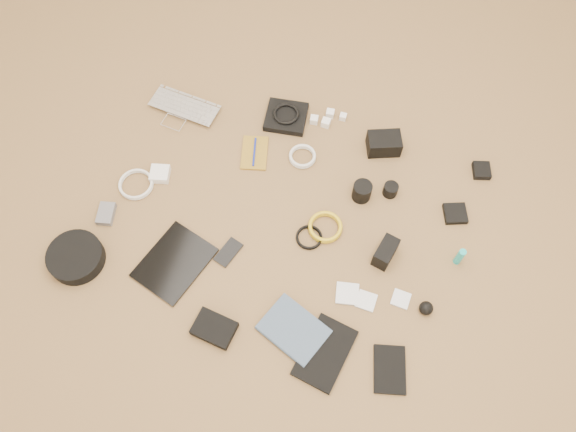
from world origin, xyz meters
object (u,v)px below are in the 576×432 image
(phone, at_px, (228,252))
(headphone_case, at_px, (76,257))
(paperback, at_px, (279,348))
(laptop, at_px, (180,114))
(tablet, at_px, (175,263))
(dslr_camera, at_px, (384,144))

(phone, distance_m, headphone_case, 0.55)
(headphone_case, height_order, paperback, headphone_case)
(laptop, relative_size, tablet, 1.10)
(headphone_case, bearing_deg, laptop, 81.56)
(tablet, height_order, headphone_case, headphone_case)
(headphone_case, bearing_deg, dslr_camera, 40.41)
(dslr_camera, height_order, tablet, dslr_camera)
(dslr_camera, xyz_separation_m, headphone_case, (-0.96, -0.81, -0.01))
(laptop, bearing_deg, tablet, -63.34)
(laptop, bearing_deg, paperback, -43.32)
(dslr_camera, bearing_deg, tablet, -151.08)
(phone, relative_size, headphone_case, 0.55)
(dslr_camera, xyz_separation_m, tablet, (-0.61, -0.72, -0.03))
(headphone_case, bearing_deg, phone, 20.58)
(tablet, bearing_deg, headphone_case, -147.49)
(laptop, relative_size, paperback, 1.35)
(laptop, distance_m, phone, 0.67)
(laptop, relative_size, phone, 2.63)
(laptop, height_order, phone, laptop)
(laptop, distance_m, headphone_case, 0.73)
(laptop, relative_size, dslr_camera, 2.23)
(tablet, bearing_deg, laptop, 127.63)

